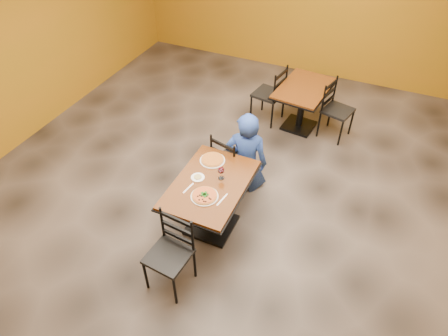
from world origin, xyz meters
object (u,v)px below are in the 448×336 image
at_px(chair_main_near, 168,256).
at_px(plate_far, 212,160).
at_px(pizza_far, 212,159).
at_px(side_plate, 198,177).
at_px(diner, 246,151).
at_px(chair_second_left, 268,94).
at_px(wine_glass, 221,173).
at_px(table_main, 211,195).
at_px(chair_main_far, 231,161).
at_px(chair_second_right, 338,111).
at_px(table_second, 303,98).
at_px(pizza_main, 204,195).
at_px(plate_main, 205,196).

distance_m(chair_main_near, plate_far, 1.32).
bearing_deg(chair_main_near, pizza_far, 99.49).
xyz_separation_m(plate_far, side_plate, (-0.02, -0.35, 0.00)).
bearing_deg(diner, chair_second_left, -94.72).
bearing_deg(wine_glass, table_main, -123.19).
relative_size(chair_main_far, chair_second_right, 0.98).
distance_m(table_second, pizza_far, 2.26).
bearing_deg(plate_far, chair_main_far, 79.13).
relative_size(table_main, side_plate, 7.69).
height_order(chair_second_left, pizza_main, chair_second_left).
height_order(chair_second_left, diner, diner).
height_order(chair_second_right, wine_glass, wine_glass).
relative_size(diner, plate_main, 3.75).
height_order(chair_main_far, chair_second_right, chair_second_right).
relative_size(chair_main_far, diner, 0.78).
bearing_deg(chair_second_right, wine_glass, 174.17).
xyz_separation_m(chair_second_right, side_plate, (-1.15, -2.53, 0.29)).
relative_size(plate_far, wine_glass, 1.72).
bearing_deg(pizza_far, plate_far, -90.00).
relative_size(table_main, chair_main_near, 1.33).
bearing_deg(table_main, chair_main_near, -93.43).
distance_m(table_main, chair_second_right, 2.73).
xyz_separation_m(chair_main_near, wine_glass, (0.14, 1.04, 0.38)).
bearing_deg(side_plate, wine_glass, 22.18).
bearing_deg(chair_main_far, diner, -123.91).
bearing_deg(chair_main_near, wine_glass, 87.90).
bearing_deg(plate_far, chair_second_right, 62.73).
xyz_separation_m(table_main, chair_second_left, (-0.17, 2.55, -0.07)).
bearing_deg(diner, chair_main_near, 71.74).
xyz_separation_m(table_second, plate_main, (-0.37, -2.77, 0.21)).
relative_size(table_second, pizza_main, 4.09).
distance_m(chair_second_right, wine_glass, 2.61).
bearing_deg(chair_main_far, pizza_main, 110.69).
bearing_deg(diner, pizza_far, 52.89).
bearing_deg(chair_main_near, table_main, 91.96).
distance_m(table_second, wine_glass, 2.46).
xyz_separation_m(table_main, plate_main, (0.04, -0.22, 0.20)).
bearing_deg(table_main, chair_second_right, 69.03).
distance_m(chair_main_near, diner, 1.84).
bearing_deg(chair_main_far, plate_main, 110.69).
bearing_deg(table_second, side_plate, -102.81).
xyz_separation_m(chair_main_near, side_plate, (-0.12, 0.93, 0.29)).
bearing_deg(plate_far, diner, 66.64).
height_order(table_main, chair_main_far, chair_main_far).
relative_size(chair_second_left, chair_second_right, 1.05).
relative_size(diner, pizza_main, 4.09).
bearing_deg(chair_main_near, chair_second_left, 97.29).
distance_m(plate_main, plate_far, 0.62).
bearing_deg(chair_second_right, chair_main_near, 177.84).
relative_size(plate_main, pizza_far, 1.11).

